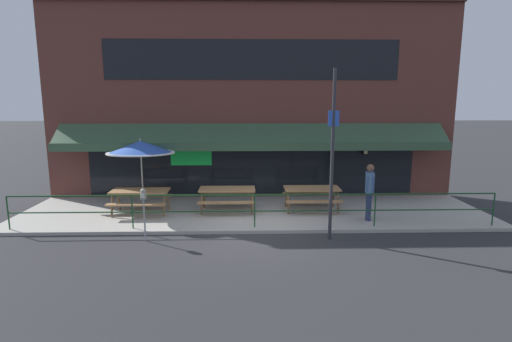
{
  "coord_description": "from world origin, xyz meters",
  "views": [
    {
      "loc": [
        -0.26,
        -10.64,
        3.7
      ],
      "look_at": [
        0.07,
        1.6,
        1.5
      ],
      "focal_mm": 28.0,
      "sensor_mm": 36.0,
      "label": 1
    }
  ],
  "objects_px": {
    "picnic_table_right": "(312,192)",
    "parking_meter_near": "(143,199)",
    "pedestrian_walking": "(369,189)",
    "picnic_table_left": "(140,195)",
    "picnic_table_centre": "(227,193)",
    "patio_umbrella_left": "(141,148)",
    "street_sign_pole": "(332,154)"
  },
  "relations": [
    {
      "from": "patio_umbrella_left",
      "to": "picnic_table_right",
      "type": "bearing_deg",
      "value": -1.32
    },
    {
      "from": "pedestrian_walking",
      "to": "street_sign_pole",
      "type": "distance_m",
      "value": 2.35
    },
    {
      "from": "pedestrian_walking",
      "to": "street_sign_pole",
      "type": "bearing_deg",
      "value": -136.86
    },
    {
      "from": "picnic_table_centre",
      "to": "patio_umbrella_left",
      "type": "relative_size",
      "value": 0.76
    },
    {
      "from": "picnic_table_left",
      "to": "patio_umbrella_left",
      "type": "xyz_separation_m",
      "value": [
        -0.0,
        0.34,
        1.47
      ]
    },
    {
      "from": "picnic_table_left",
      "to": "pedestrian_walking",
      "type": "bearing_deg",
      "value": -7.22
    },
    {
      "from": "patio_umbrella_left",
      "to": "parking_meter_near",
      "type": "distance_m",
      "value": 2.91
    },
    {
      "from": "picnic_table_right",
      "to": "picnic_table_centre",
      "type": "bearing_deg",
      "value": -179.25
    },
    {
      "from": "picnic_table_centre",
      "to": "picnic_table_right",
      "type": "xyz_separation_m",
      "value": [
        2.76,
        0.04,
        0.0
      ]
    },
    {
      "from": "picnic_table_left",
      "to": "picnic_table_centre",
      "type": "xyz_separation_m",
      "value": [
        2.76,
        0.18,
        0.0
      ]
    },
    {
      "from": "pedestrian_walking",
      "to": "parking_meter_near",
      "type": "height_order",
      "value": "pedestrian_walking"
    },
    {
      "from": "parking_meter_near",
      "to": "street_sign_pole",
      "type": "relative_size",
      "value": 0.32
    },
    {
      "from": "picnic_table_left",
      "to": "patio_umbrella_left",
      "type": "relative_size",
      "value": 0.76
    },
    {
      "from": "picnic_table_left",
      "to": "picnic_table_right",
      "type": "height_order",
      "value": "same"
    },
    {
      "from": "street_sign_pole",
      "to": "picnic_table_centre",
      "type": "bearing_deg",
      "value": 139.45
    },
    {
      "from": "picnic_table_centre",
      "to": "parking_meter_near",
      "type": "distance_m",
      "value": 3.25
    },
    {
      "from": "picnic_table_centre",
      "to": "picnic_table_right",
      "type": "bearing_deg",
      "value": 0.75
    },
    {
      "from": "picnic_table_centre",
      "to": "street_sign_pole",
      "type": "height_order",
      "value": "street_sign_pole"
    },
    {
      "from": "patio_umbrella_left",
      "to": "street_sign_pole",
      "type": "bearing_deg",
      "value": -24.87
    },
    {
      "from": "picnic_table_centre",
      "to": "patio_umbrella_left",
      "type": "bearing_deg",
      "value": 176.61
    },
    {
      "from": "picnic_table_centre",
      "to": "pedestrian_walking",
      "type": "bearing_deg",
      "value": -13.97
    },
    {
      "from": "picnic_table_left",
      "to": "picnic_table_centre",
      "type": "distance_m",
      "value": 2.77
    },
    {
      "from": "pedestrian_walking",
      "to": "street_sign_pole",
      "type": "xyz_separation_m",
      "value": [
        -1.46,
        -1.36,
        1.24
      ]
    },
    {
      "from": "picnic_table_right",
      "to": "patio_umbrella_left",
      "type": "relative_size",
      "value": 0.76
    },
    {
      "from": "picnic_table_centre",
      "to": "parking_meter_near",
      "type": "relative_size",
      "value": 1.27
    },
    {
      "from": "parking_meter_near",
      "to": "pedestrian_walking",
      "type": "bearing_deg",
      "value": 12.32
    },
    {
      "from": "picnic_table_left",
      "to": "pedestrian_walking",
      "type": "distance_m",
      "value": 7.13
    },
    {
      "from": "picnic_table_right",
      "to": "parking_meter_near",
      "type": "bearing_deg",
      "value": -152.64
    },
    {
      "from": "picnic_table_left",
      "to": "patio_umbrella_left",
      "type": "bearing_deg",
      "value": 90.0
    },
    {
      "from": "pedestrian_walking",
      "to": "street_sign_pole",
      "type": "relative_size",
      "value": 0.38
    },
    {
      "from": "picnic_table_right",
      "to": "pedestrian_walking",
      "type": "height_order",
      "value": "pedestrian_walking"
    },
    {
      "from": "picnic_table_centre",
      "to": "picnic_table_right",
      "type": "height_order",
      "value": "same"
    }
  ]
}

